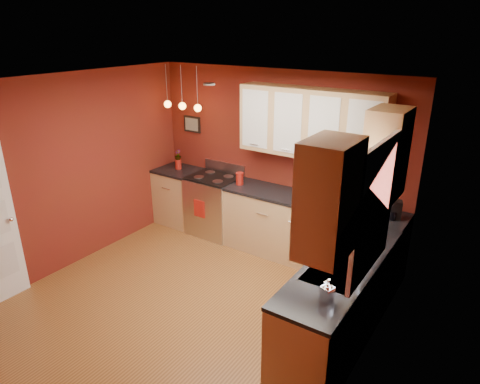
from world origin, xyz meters
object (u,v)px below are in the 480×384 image
Objects in this scene: sink at (337,273)px; soap_pump at (327,291)px; gas_range at (214,205)px; coffee_maker at (394,210)px; red_canister at (240,179)px.

sink is 3.29× the size of soap_pump.
coffee_maker reaches higher than gas_range.
soap_pump is (-0.01, -2.03, -0.00)m from coffee_maker.
coffee_maker is (2.74, 0.01, 0.57)m from gas_range.
sink reaches higher than red_canister.
red_canister is at bearing -3.51° from gas_range.
coffee_maker is (0.11, 1.51, 0.13)m from sink.
sink is 0.54m from soap_pump.
coffee_maker is 1.09× the size of soap_pump.
soap_pump is at bearing -41.73° from red_canister.
coffee_maker is at bearing 1.09° from red_canister.
gas_range is at bearing 143.55° from soap_pump.
red_canister is (0.50, -0.03, 0.55)m from gas_range.
sink reaches higher than coffee_maker.
coffee_maker is at bearing 85.73° from sink.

